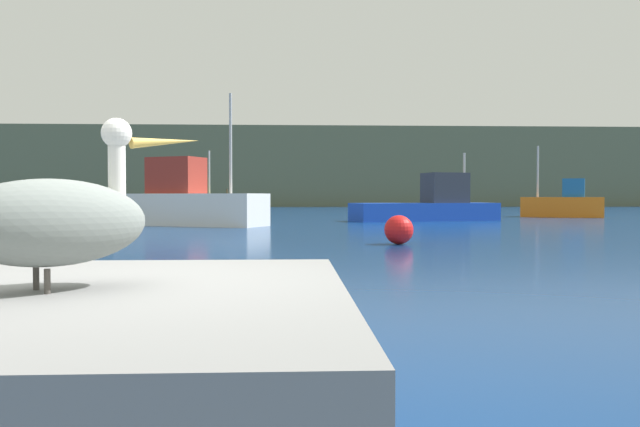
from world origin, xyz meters
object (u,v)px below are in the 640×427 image
at_px(fishing_boat_blue, 430,206).
at_px(fishing_boat_orange, 564,204).
at_px(mooring_buoy, 399,230).
at_px(pelican, 54,220).
at_px(fishing_boat_white, 187,202).
at_px(fishing_boat_yellow, 176,203).

relative_size(fishing_boat_blue, fishing_boat_orange, 1.62).
distance_m(fishing_boat_orange, mooring_buoy, 25.19).
height_order(pelican, fishing_boat_blue, fishing_boat_blue).
distance_m(pelican, fishing_boat_orange, 38.98).
bearing_deg(pelican, fishing_boat_orange, 24.75).
xyz_separation_m(pelican, fishing_boat_orange, (17.73, 34.72, -0.36)).
bearing_deg(fishing_boat_white, fishing_boat_orange, 50.64).
bearing_deg(fishing_boat_white, fishing_boat_blue, 48.05).
relative_size(fishing_boat_orange, fishing_boat_yellow, 0.67).
distance_m(fishing_boat_blue, fishing_boat_orange, 10.59).
xyz_separation_m(fishing_boat_white, fishing_boat_orange, (21.05, 9.95, -0.22)).
bearing_deg(fishing_boat_orange, fishing_boat_white, 51.11).
xyz_separation_m(pelican, fishing_boat_yellow, (-6.30, 38.76, -0.37)).
relative_size(pelican, fishing_boat_yellow, 0.16).
distance_m(fishing_boat_yellow, mooring_buoy, 27.22).
bearing_deg(fishing_boat_blue, fishing_boat_white, -172.14).
height_order(fishing_boat_yellow, mooring_buoy, fishing_boat_yellow).
bearing_deg(mooring_buoy, pelican, -106.56).
xyz_separation_m(fishing_boat_white, mooring_buoy, (7.36, -11.19, -0.63)).
bearing_deg(pelican, fishing_boat_yellow, 61.04).
xyz_separation_m(fishing_boat_blue, mooring_buoy, (-4.38, -16.11, -0.39)).
height_order(pelican, fishing_boat_yellow, fishing_boat_yellow).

